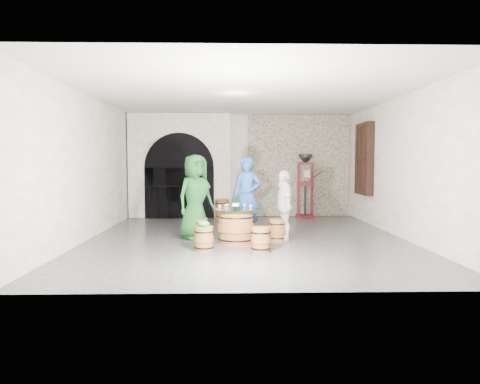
{
  "coord_description": "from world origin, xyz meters",
  "views": [
    {
      "loc": [
        -0.37,
        -9.49,
        1.71
      ],
      "look_at": [
        -0.14,
        -0.04,
        1.05
      ],
      "focal_mm": 32.0,
      "sensor_mm": 36.0,
      "label": 1
    }
  ],
  "objects_px": {
    "person_green": "(196,197)",
    "person_white": "(284,205)",
    "barrel_table": "(236,226)",
    "side_barrel": "(222,209)",
    "barrel_stool_far": "(246,226)",
    "barrel_stool_near_right": "(261,239)",
    "barrel_stool_near_left": "(204,239)",
    "wine_bottle_left": "(234,203)",
    "wine_bottle_center": "(237,203)",
    "person_blue": "(247,196)",
    "barrel_stool_right": "(277,230)",
    "wine_bottle_right": "(237,203)",
    "corking_press": "(305,181)",
    "barrel_stool_left": "(199,229)"
  },
  "relations": [
    {
      "from": "wine_bottle_left",
      "to": "wine_bottle_center",
      "type": "bearing_deg",
      "value": -2.51
    },
    {
      "from": "barrel_stool_near_left",
      "to": "person_white",
      "type": "distance_m",
      "value": 2.08
    },
    {
      "from": "wine_bottle_left",
      "to": "wine_bottle_center",
      "type": "distance_m",
      "value": 0.07
    },
    {
      "from": "corking_press",
      "to": "wine_bottle_right",
      "type": "bearing_deg",
      "value": -113.26
    },
    {
      "from": "barrel_table",
      "to": "barrel_stool_left",
      "type": "relative_size",
      "value": 2.0
    },
    {
      "from": "wine_bottle_center",
      "to": "side_barrel",
      "type": "bearing_deg",
      "value": 95.57
    },
    {
      "from": "person_blue",
      "to": "person_white",
      "type": "distance_m",
      "value": 1.06
    },
    {
      "from": "barrel_table",
      "to": "wine_bottle_center",
      "type": "distance_m",
      "value": 0.5
    },
    {
      "from": "barrel_stool_far",
      "to": "barrel_stool_near_right",
      "type": "relative_size",
      "value": 1.0
    },
    {
      "from": "wine_bottle_right",
      "to": "wine_bottle_left",
      "type": "bearing_deg",
      "value": -122.02
    },
    {
      "from": "barrel_stool_left",
      "to": "side_barrel",
      "type": "distance_m",
      "value": 3.41
    },
    {
      "from": "barrel_stool_near_left",
      "to": "person_blue",
      "type": "bearing_deg",
      "value": 63.0
    },
    {
      "from": "person_green",
      "to": "person_white",
      "type": "distance_m",
      "value": 1.97
    },
    {
      "from": "barrel_stool_far",
      "to": "wine_bottle_right",
      "type": "bearing_deg",
      "value": -103.42
    },
    {
      "from": "barrel_stool_right",
      "to": "corking_press",
      "type": "relative_size",
      "value": 0.24
    },
    {
      "from": "barrel_table",
      "to": "wine_bottle_left",
      "type": "relative_size",
      "value": 2.9
    },
    {
      "from": "person_green",
      "to": "person_white",
      "type": "height_order",
      "value": "person_green"
    },
    {
      "from": "barrel_table",
      "to": "barrel_stool_near_left",
      "type": "relative_size",
      "value": 2.0
    },
    {
      "from": "barrel_stool_near_right",
      "to": "person_blue",
      "type": "height_order",
      "value": "person_blue"
    },
    {
      "from": "wine_bottle_right",
      "to": "side_barrel",
      "type": "relative_size",
      "value": 0.54
    },
    {
      "from": "barrel_stool_left",
      "to": "side_barrel",
      "type": "xyz_separation_m",
      "value": [
        0.45,
        3.38,
        0.07
      ]
    },
    {
      "from": "barrel_table",
      "to": "side_barrel",
      "type": "bearing_deg",
      "value": 95.32
    },
    {
      "from": "wine_bottle_center",
      "to": "corking_press",
      "type": "relative_size",
      "value": 0.17
    },
    {
      "from": "barrel_stool_left",
      "to": "wine_bottle_right",
      "type": "height_order",
      "value": "wine_bottle_right"
    },
    {
      "from": "barrel_table",
      "to": "person_blue",
      "type": "distance_m",
      "value": 1.22
    },
    {
      "from": "wine_bottle_left",
      "to": "wine_bottle_center",
      "type": "relative_size",
      "value": 1.0
    },
    {
      "from": "barrel_stool_far",
      "to": "person_green",
      "type": "bearing_deg",
      "value": -161.93
    },
    {
      "from": "person_white",
      "to": "barrel_stool_right",
      "type": "bearing_deg",
      "value": -75.79
    },
    {
      "from": "barrel_stool_near_left",
      "to": "barrel_stool_left",
      "type": "bearing_deg",
      "value": 98.14
    },
    {
      "from": "barrel_stool_near_left",
      "to": "person_white",
      "type": "xyz_separation_m",
      "value": [
        1.69,
        1.08,
        0.54
      ]
    },
    {
      "from": "barrel_stool_near_left",
      "to": "wine_bottle_left",
      "type": "xyz_separation_m",
      "value": [
        0.59,
        0.66,
        0.63
      ]
    },
    {
      "from": "barrel_stool_right",
      "to": "person_white",
      "type": "distance_m",
      "value": 0.56
    },
    {
      "from": "barrel_stool_near_right",
      "to": "wine_bottle_left",
      "type": "distance_m",
      "value": 1.12
    },
    {
      "from": "barrel_stool_left",
      "to": "person_green",
      "type": "bearing_deg",
      "value": 147.89
    },
    {
      "from": "barrel_stool_far",
      "to": "person_white",
      "type": "xyz_separation_m",
      "value": [
        0.82,
        -0.57,
        0.54
      ]
    },
    {
      "from": "person_blue",
      "to": "wine_bottle_center",
      "type": "bearing_deg",
      "value": -85.19
    },
    {
      "from": "barrel_stool_far",
      "to": "person_blue",
      "type": "distance_m",
      "value": 0.7
    },
    {
      "from": "wine_bottle_left",
      "to": "wine_bottle_center",
      "type": "xyz_separation_m",
      "value": [
        0.07,
        -0.0,
        0.0
      ]
    },
    {
      "from": "barrel_table",
      "to": "barrel_stool_near_left",
      "type": "xyz_separation_m",
      "value": [
        -0.64,
        -0.72,
        -0.13
      ]
    },
    {
      "from": "barrel_stool_far",
      "to": "person_white",
      "type": "height_order",
      "value": "person_white"
    },
    {
      "from": "wine_bottle_center",
      "to": "person_blue",
      "type": "bearing_deg",
      "value": 77.72
    },
    {
      "from": "person_white",
      "to": "wine_bottle_right",
      "type": "distance_m",
      "value": 1.08
    },
    {
      "from": "barrel_stool_near_right",
      "to": "corking_press",
      "type": "relative_size",
      "value": 0.24
    },
    {
      "from": "person_white",
      "to": "wine_bottle_center",
      "type": "relative_size",
      "value": 4.73
    },
    {
      "from": "barrel_stool_near_right",
      "to": "corking_press",
      "type": "xyz_separation_m",
      "value": [
        1.71,
        4.92,
        0.9
      ]
    },
    {
      "from": "barrel_stool_right",
      "to": "wine_bottle_right",
      "type": "xyz_separation_m",
      "value": [
        -0.88,
        -0.25,
        0.63
      ]
    },
    {
      "from": "barrel_stool_left",
      "to": "barrel_stool_near_right",
      "type": "height_order",
      "value": "same"
    },
    {
      "from": "barrel_stool_near_right",
      "to": "side_barrel",
      "type": "height_order",
      "value": "side_barrel"
    },
    {
      "from": "barrel_table",
      "to": "person_green",
      "type": "xyz_separation_m",
      "value": [
        -0.89,
        0.56,
        0.58
      ]
    },
    {
      "from": "barrel_stool_near_left",
      "to": "person_blue",
      "type": "xyz_separation_m",
      "value": [
        0.9,
        1.77,
        0.68
      ]
    }
  ]
}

